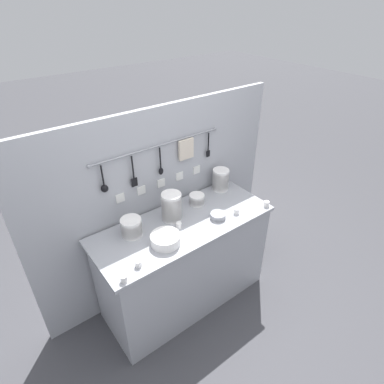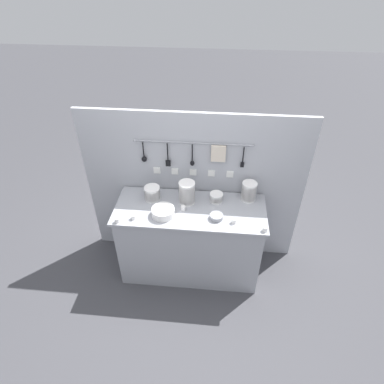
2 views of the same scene
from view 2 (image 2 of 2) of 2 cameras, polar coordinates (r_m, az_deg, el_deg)
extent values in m
plane|color=#424247|center=(3.80, -0.29, -13.18)|extent=(20.00, 20.00, 0.00)
cube|color=#9EA0A8|center=(3.18, -0.33, -3.18)|extent=(1.50, 0.60, 0.03)
cube|color=#9EA0A8|center=(3.48, -0.31, -8.72)|extent=(1.44, 0.58, 0.86)
cube|color=#A8AAB2|center=(3.43, 0.22, 0.52)|extent=(2.30, 0.04, 1.75)
cylinder|color=#93969E|center=(3.09, 0.19, 8.70)|extent=(1.14, 0.01, 0.01)
sphere|color=#93969E|center=(3.19, -10.18, 9.03)|extent=(0.02, 0.02, 0.02)
sphere|color=#93969E|center=(3.10, 10.84, 8.07)|extent=(0.02, 0.02, 0.02)
cylinder|color=black|center=(3.21, -8.65, 7.39)|extent=(0.01, 0.01, 0.17)
sphere|color=black|center=(3.26, -8.48, 5.81)|extent=(0.06, 0.06, 0.06)
cylinder|color=#93969E|center=(3.17, -8.75, 8.90)|extent=(0.01, 0.01, 0.02)
cylinder|color=black|center=(3.17, -4.37, 7.05)|extent=(0.01, 0.01, 0.19)
cube|color=black|center=(3.23, -4.27, 5.13)|extent=(0.05, 0.01, 0.07)
cylinder|color=#93969E|center=(3.13, -4.43, 8.78)|extent=(0.00, 0.01, 0.02)
cylinder|color=black|center=(3.13, 0.05, 6.94)|extent=(0.01, 0.01, 0.18)
ellipsoid|color=black|center=(3.19, 0.04, 5.15)|extent=(0.04, 0.02, 0.06)
cylinder|color=#93969E|center=(3.10, 0.07, 8.60)|extent=(0.00, 0.01, 0.02)
cube|color=beige|center=(3.12, 4.72, 6.80)|extent=(0.14, 0.02, 0.17)
cylinder|color=#93969E|center=(3.09, 4.81, 8.36)|extent=(0.01, 0.01, 0.02)
cylinder|color=black|center=(3.13, 9.11, 6.51)|extent=(0.01, 0.01, 0.17)
cube|color=black|center=(3.19, 8.92, 4.81)|extent=(0.04, 0.01, 0.06)
cylinder|color=#93969E|center=(3.10, 9.27, 8.07)|extent=(0.01, 0.01, 0.02)
cube|color=white|center=(3.33, -6.25, 3.85)|extent=(0.07, 0.01, 0.07)
cube|color=white|center=(3.30, -3.05, 3.70)|extent=(0.07, 0.01, 0.07)
cube|color=white|center=(3.28, 0.19, 3.53)|extent=(0.07, 0.01, 0.07)
cube|color=white|center=(3.27, 3.47, 3.35)|extent=(0.07, 0.01, 0.07)
cube|color=white|center=(3.27, 6.75, 3.16)|extent=(0.07, 0.01, 0.07)
cylinder|color=white|center=(3.23, -0.89, -1.44)|extent=(0.16, 0.16, 0.05)
cylinder|color=white|center=(3.21, -0.90, -1.06)|extent=(0.16, 0.16, 0.05)
cylinder|color=white|center=(3.20, -0.90, -0.68)|extent=(0.16, 0.16, 0.05)
cylinder|color=white|center=(3.18, -0.91, -0.30)|extent=(0.16, 0.16, 0.05)
cylinder|color=white|center=(3.16, -0.91, 0.09)|extent=(0.16, 0.16, 0.05)
cylinder|color=white|center=(3.15, -0.92, 0.48)|extent=(0.16, 0.16, 0.05)
cylinder|color=white|center=(3.13, -0.92, 0.87)|extent=(0.16, 0.16, 0.05)
cylinder|color=white|center=(3.12, -0.93, 1.27)|extent=(0.16, 0.16, 0.05)
cylinder|color=white|center=(3.26, 4.32, -1.27)|extent=(0.13, 0.13, 0.04)
cylinder|color=white|center=(3.24, 4.34, -0.94)|extent=(0.13, 0.13, 0.04)
cylinder|color=white|center=(3.23, 4.36, -0.61)|extent=(0.13, 0.13, 0.04)
cylinder|color=white|center=(3.32, 9.95, -0.93)|extent=(0.15, 0.15, 0.05)
cylinder|color=white|center=(3.30, 9.99, -0.58)|extent=(0.15, 0.15, 0.05)
cylinder|color=white|center=(3.29, 10.04, -0.22)|extent=(0.15, 0.15, 0.05)
cylinder|color=white|center=(3.27, 10.09, 0.14)|extent=(0.15, 0.15, 0.05)
cylinder|color=white|center=(3.26, 10.14, 0.50)|extent=(0.15, 0.15, 0.05)
cylinder|color=white|center=(3.24, 10.19, 0.86)|extent=(0.15, 0.15, 0.05)
cylinder|color=white|center=(3.23, 10.24, 1.23)|extent=(0.15, 0.15, 0.05)
cylinder|color=white|center=(3.30, -7.00, -0.89)|extent=(0.16, 0.16, 0.05)
cylinder|color=white|center=(3.28, -7.03, -0.55)|extent=(0.16, 0.16, 0.05)
cylinder|color=white|center=(3.27, -7.07, -0.21)|extent=(0.16, 0.16, 0.05)
cylinder|color=white|center=(3.25, -7.10, 0.14)|extent=(0.16, 0.16, 0.05)
cylinder|color=white|center=(3.24, -7.13, 0.49)|extent=(0.16, 0.16, 0.05)
cylinder|color=white|center=(3.10, -5.13, -4.00)|extent=(0.22, 0.22, 0.01)
cylinder|color=white|center=(3.10, -5.14, -3.85)|extent=(0.22, 0.22, 0.01)
cylinder|color=white|center=(3.09, -5.15, -3.69)|extent=(0.22, 0.22, 0.01)
cylinder|color=white|center=(3.08, -5.16, -3.54)|extent=(0.22, 0.22, 0.01)
cylinder|color=white|center=(3.08, -5.17, -3.39)|extent=(0.22, 0.22, 0.01)
cylinder|color=white|center=(3.07, -5.18, -3.24)|extent=(0.22, 0.22, 0.01)
cylinder|color=white|center=(3.06, -5.19, -3.08)|extent=(0.22, 0.22, 0.01)
cylinder|color=#93969E|center=(3.05, 4.36, -4.39)|extent=(0.13, 0.13, 0.04)
cylinder|color=white|center=(3.02, 7.46, -5.11)|extent=(0.04, 0.04, 0.05)
cylinder|color=white|center=(2.99, 12.83, -6.43)|extent=(0.04, 0.04, 0.05)
cylinder|color=white|center=(3.14, -1.58, -2.90)|extent=(0.04, 0.04, 0.05)
cylinder|color=white|center=(3.09, -13.19, -4.92)|extent=(0.04, 0.04, 0.05)
cylinder|color=white|center=(3.09, -10.40, -4.37)|extent=(0.04, 0.04, 0.05)
camera|label=1|loc=(1.67, -54.28, 5.68)|focal=30.00mm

